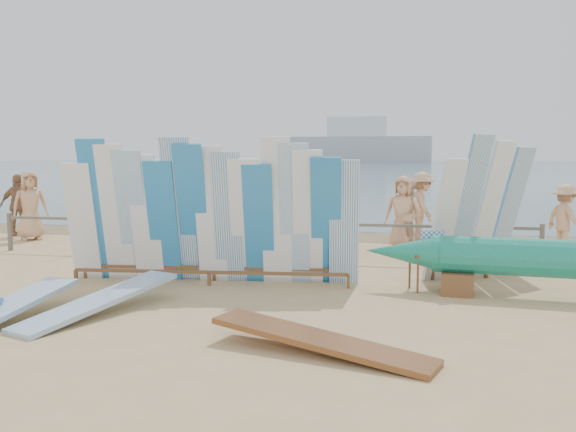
% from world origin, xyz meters
% --- Properties ---
extents(ground, '(160.00, 160.00, 0.00)m').
position_xyz_m(ground, '(0.00, 0.00, 0.00)').
color(ground, tan).
rests_on(ground, ground).
extents(ocean, '(320.00, 240.00, 0.02)m').
position_xyz_m(ocean, '(0.00, 128.00, 0.00)').
color(ocean, '#406473').
rests_on(ocean, ground).
extents(wet_sand_strip, '(40.00, 2.60, 0.01)m').
position_xyz_m(wet_sand_strip, '(0.00, 7.20, 0.00)').
color(wet_sand_strip, olive).
rests_on(wet_sand_strip, ground).
extents(distant_ship, '(45.00, 8.00, 14.00)m').
position_xyz_m(distant_ship, '(-12.00, 180.00, 5.31)').
color(distant_ship, '#999EA3').
rests_on(distant_ship, ocean).
extents(fence, '(12.08, 0.08, 0.90)m').
position_xyz_m(fence, '(0.00, 3.00, 0.63)').
color(fence, '#675E4E').
rests_on(fence, ground).
extents(main_surfboard_rack, '(5.26, 1.15, 2.60)m').
position_xyz_m(main_surfboard_rack, '(-0.10, 0.34, 1.17)').
color(main_surfboard_rack, brown).
rests_on(main_surfboard_rack, ground).
extents(side_surfboard_rack, '(2.14, 2.12, 2.66)m').
position_xyz_m(side_surfboard_rack, '(4.65, 1.91, 1.20)').
color(side_surfboard_rack, brown).
rests_on(side_surfboard_rack, ground).
extents(vendor_table, '(0.90, 0.76, 1.02)m').
position_xyz_m(vendor_table, '(3.75, 0.51, 0.34)').
color(vendor_table, brown).
rests_on(vendor_table, ground).
extents(flat_board_c, '(2.74, 1.37, 0.31)m').
position_xyz_m(flat_board_c, '(2.37, -3.15, 0.00)').
color(flat_board_c, brown).
rests_on(flat_board_c, ground).
extents(flat_board_a, '(0.83, 2.73, 0.38)m').
position_xyz_m(flat_board_a, '(-2.04, -2.79, 0.00)').
color(flat_board_a, '#84ADD4').
rests_on(flat_board_a, ground).
extents(flat_board_b, '(1.47, 2.71, 0.39)m').
position_xyz_m(flat_board_b, '(-1.00, -2.02, 0.00)').
color(flat_board_b, '#84ADD4').
rests_on(flat_board_b, ground).
extents(beach_chair_left, '(0.62, 0.64, 0.85)m').
position_xyz_m(beach_chair_left, '(1.59, 3.63, 0.25)').
color(beach_chair_left, '#AF2512').
rests_on(beach_chair_left, ground).
extents(beach_chair_right, '(0.82, 0.83, 0.92)m').
position_xyz_m(beach_chair_right, '(1.65, 4.22, 0.27)').
color(beach_chair_right, '#AF2512').
rests_on(beach_chair_right, ground).
extents(stroller, '(0.69, 0.85, 1.02)m').
position_xyz_m(stroller, '(1.37, 3.59, 0.41)').
color(stroller, '#AF2512').
rests_on(stroller, ground).
extents(beachgoer_extra_1, '(1.10, 0.65, 1.75)m').
position_xyz_m(beachgoer_extra_1, '(-7.40, 5.38, 0.88)').
color(beachgoer_extra_1, '#8C6042').
rests_on(beachgoer_extra_1, ground).
extents(beachgoer_1, '(0.67, 0.62, 1.63)m').
position_xyz_m(beachgoer_1, '(-4.83, 5.83, 0.81)').
color(beachgoer_1, '#8C6042').
rests_on(beachgoer_1, ground).
extents(beachgoer_6, '(0.93, 0.56, 1.78)m').
position_xyz_m(beachgoer_6, '(3.22, 5.07, 0.89)').
color(beachgoer_6, tan).
rests_on(beachgoer_6, ground).
extents(beachgoer_extra_0, '(0.89, 1.11, 1.61)m').
position_xyz_m(beachgoer_extra_0, '(6.93, 5.12, 0.80)').
color(beachgoer_extra_0, tan).
rests_on(beachgoer_extra_0, ground).
extents(beachgoer_5, '(1.55, 0.72, 1.61)m').
position_xyz_m(beachgoer_5, '(0.73, 6.49, 0.81)').
color(beachgoer_5, beige).
rests_on(beachgoer_5, ground).
extents(beachgoer_9, '(0.81, 1.28, 1.84)m').
position_xyz_m(beachgoer_9, '(3.71, 6.49, 0.92)').
color(beachgoer_9, tan).
rests_on(beachgoer_9, ground).
extents(beachgoer_8, '(0.88, 0.84, 1.69)m').
position_xyz_m(beachgoer_8, '(3.33, 5.19, 0.85)').
color(beachgoer_8, beige).
rests_on(beachgoer_8, ground).
extents(beachgoer_0, '(0.96, 0.94, 1.87)m').
position_xyz_m(beachgoer_0, '(-6.65, 4.79, 0.93)').
color(beachgoer_0, tan).
rests_on(beachgoer_0, ground).
extents(beachgoer_4, '(1.05, 0.78, 1.65)m').
position_xyz_m(beachgoer_4, '(-1.41, 3.77, 0.83)').
color(beachgoer_4, '#8C6042').
rests_on(beachgoer_4, ground).
extents(beachgoer_2, '(0.59, 0.92, 1.76)m').
position_xyz_m(beachgoer_2, '(-0.99, 4.88, 0.88)').
color(beachgoer_2, beige).
rests_on(beachgoer_2, ground).
extents(beachgoer_3, '(0.84, 1.15, 1.65)m').
position_xyz_m(beachgoer_3, '(-2.63, 6.48, 0.83)').
color(beachgoer_3, tan).
rests_on(beachgoer_3, ground).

